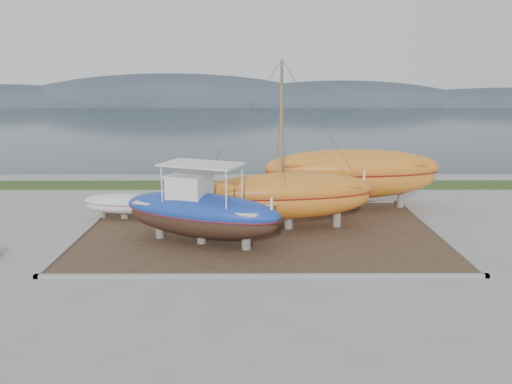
{
  "coord_description": "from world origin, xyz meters",
  "views": [
    {
      "loc": [
        -0.31,
        -20.94,
        7.91
      ],
      "look_at": [
        -0.21,
        4.0,
        2.15
      ],
      "focal_mm": 35.0,
      "sensor_mm": 36.0,
      "label": 1
    }
  ],
  "objects_px": {
    "blue_caique": "(201,204)",
    "orange_bare_hull": "(352,180)",
    "orange_sailboat": "(290,147)",
    "white_dinghy": "(124,206)"
  },
  "relations": [
    {
      "from": "blue_caique",
      "to": "orange_sailboat",
      "type": "xyz_separation_m",
      "value": [
        4.38,
        2.39,
        2.38
      ]
    },
    {
      "from": "blue_caique",
      "to": "orange_bare_hull",
      "type": "distance_m",
      "value": 10.83
    },
    {
      "from": "blue_caique",
      "to": "orange_sailboat",
      "type": "distance_m",
      "value": 5.53
    },
    {
      "from": "blue_caique",
      "to": "orange_bare_hull",
      "type": "relative_size",
      "value": 0.76
    },
    {
      "from": "white_dinghy",
      "to": "blue_caique",
      "type": "bearing_deg",
      "value": -36.2
    },
    {
      "from": "orange_bare_hull",
      "to": "white_dinghy",
      "type": "bearing_deg",
      "value": -173.18
    },
    {
      "from": "blue_caique",
      "to": "white_dinghy",
      "type": "bearing_deg",
      "value": 159.64
    },
    {
      "from": "white_dinghy",
      "to": "orange_sailboat",
      "type": "bearing_deg",
      "value": -6.22
    },
    {
      "from": "orange_bare_hull",
      "to": "orange_sailboat",
      "type": "bearing_deg",
      "value": -136.73
    },
    {
      "from": "orange_sailboat",
      "to": "white_dinghy",
      "type": "bearing_deg",
      "value": 159.84
    }
  ]
}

